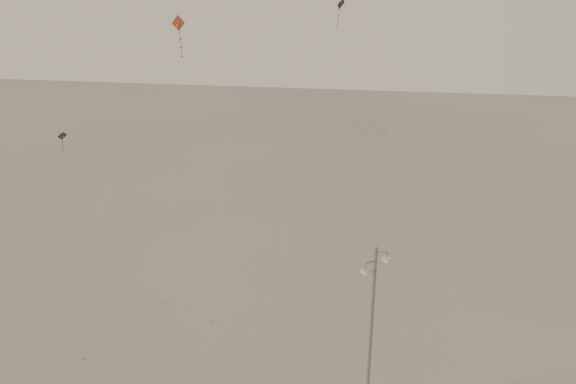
# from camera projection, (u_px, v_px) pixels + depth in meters

# --- Properties ---
(street_lamp) EXTENTS (1.48, 0.87, 9.63)m
(street_lamp) POSITION_uv_depth(u_px,v_px,m) (371.00, 330.00, 31.43)
(street_lamp) COLOR #919399
(street_lamp) RESTS_ON ground
(kite_3) EXTENTS (8.98, 5.04, 19.89)m
(kite_3) POSITION_uv_depth(u_px,v_px,m) (135.00, 129.00, 29.24)
(kite_3) COLOR maroon
(kite_3) RESTS_ON ground
(kite_4) EXTENTS (10.19, 15.70, 19.62)m
(kite_4) POSITION_uv_depth(u_px,v_px,m) (377.00, 98.00, 37.96)
(kite_4) COLOR #2A2723
(kite_4) RESTS_ON ground
(kite_6) EXTENTS (7.67, 10.41, 12.27)m
(kite_6) POSITION_uv_depth(u_px,v_px,m) (12.00, 206.00, 37.39)
(kite_6) COLOR #2A2723
(kite_6) RESTS_ON ground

